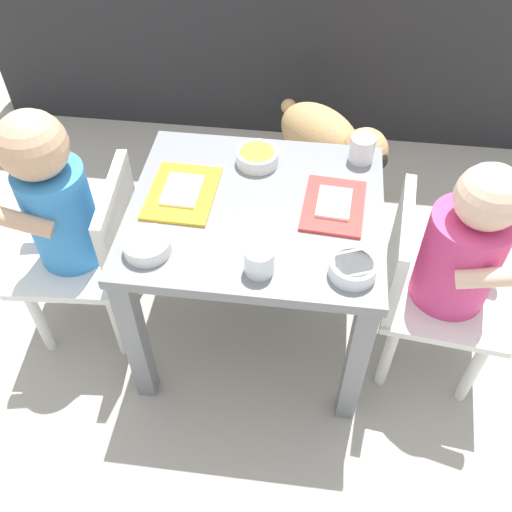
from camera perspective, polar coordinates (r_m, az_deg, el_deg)
ground_plane at (r=1.58m, az=0.00°, el=-7.30°), size 7.00×7.00×0.00m
dining_table at (r=1.29m, az=0.00°, el=2.18°), size 0.56×0.50×0.46m
seated_child_left at (r=1.35m, az=-18.92°, el=4.44°), size 0.30×0.30×0.67m
seated_child_right at (r=1.29m, az=19.53°, el=0.02°), size 0.31×0.31×0.63m
dog at (r=1.81m, az=7.33°, el=11.45°), size 0.38×0.36×0.34m
food_tray_left at (r=1.27m, az=-7.49°, el=6.43°), size 0.15×0.20×0.02m
food_tray_right at (r=1.24m, az=7.89°, el=5.15°), size 0.14×0.19×0.02m
water_cup_left at (r=1.36m, az=10.67°, el=10.49°), size 0.06×0.06×0.06m
water_cup_right at (r=1.08m, az=0.33°, el=-0.59°), size 0.06×0.06×0.06m
veggie_bowl_far at (r=1.33m, az=0.12°, el=10.04°), size 0.10×0.10×0.03m
cereal_bowl_left_side at (r=1.14m, az=-11.01°, el=1.11°), size 0.10×0.10×0.03m
cereal_bowl_right_side at (r=1.10m, az=9.79°, el=-1.19°), size 0.09×0.09×0.03m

